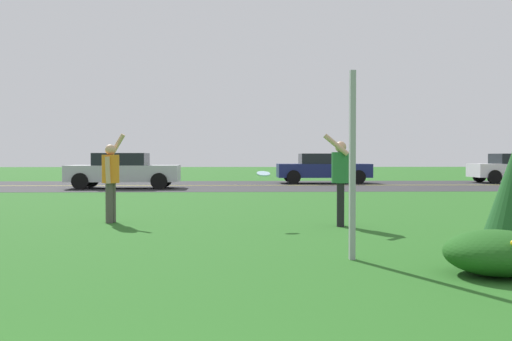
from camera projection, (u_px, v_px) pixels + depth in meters
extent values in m
plane|color=#26601E|center=(181.00, 212.00, 14.25)|extent=(120.00, 120.00, 0.00)
cube|color=#2D2D30|center=(206.00, 186.00, 27.07)|extent=(120.00, 9.87, 0.01)
cube|color=yellow|center=(206.00, 185.00, 27.07)|extent=(120.00, 0.16, 0.00)
ellipsoid|color=#1E5619|center=(497.00, 253.00, 6.67)|extent=(1.17, 1.15, 0.50)
sphere|color=yellow|center=(491.00, 238.00, 7.01)|extent=(0.07, 0.07, 0.07)
sphere|color=yellow|center=(497.00, 247.00, 6.87)|extent=(0.07, 0.07, 0.07)
cube|color=#93969B|center=(352.00, 165.00, 7.68)|extent=(0.07, 0.10, 2.41)
cylinder|color=orange|center=(111.00, 169.00, 11.95)|extent=(0.34, 0.34, 0.56)
sphere|color=tan|center=(110.00, 150.00, 11.94)|extent=(0.21, 0.21, 0.21)
cylinder|color=#4C4742|center=(112.00, 202.00, 12.05)|extent=(0.14, 0.14, 0.79)
cylinder|color=#4C4742|center=(109.00, 203.00, 11.88)|extent=(0.14, 0.14, 0.79)
cylinder|color=tan|center=(117.00, 146.00, 12.13)|extent=(0.36, 0.15, 0.49)
cylinder|color=tan|center=(108.00, 170.00, 11.75)|extent=(0.12, 0.11, 0.53)
cylinder|color=#287038|center=(341.00, 168.00, 11.33)|extent=(0.34, 0.34, 0.58)
sphere|color=tan|center=(341.00, 147.00, 11.32)|extent=(0.21, 0.21, 0.21)
cylinder|color=black|center=(341.00, 205.00, 11.27)|extent=(0.14, 0.14, 0.82)
cylinder|color=black|center=(340.00, 204.00, 11.43)|extent=(0.14, 0.14, 0.82)
cylinder|color=tan|center=(336.00, 145.00, 11.14)|extent=(0.48, 0.17, 0.42)
cylinder|color=tan|center=(340.00, 168.00, 11.53)|extent=(0.12, 0.11, 0.55)
cylinder|color=#ADD6E5|center=(263.00, 174.00, 11.24)|extent=(0.26, 0.25, 0.10)
torus|color=#ADD6E5|center=(263.00, 174.00, 11.24)|extent=(0.26, 0.25, 0.10)
cube|color=#B7BABF|center=(124.00, 173.00, 24.72)|extent=(4.50, 1.82, 0.66)
cube|color=black|center=(121.00, 159.00, 24.70)|extent=(2.10, 1.64, 0.52)
cylinder|color=black|center=(164.00, 179.00, 25.67)|extent=(0.66, 0.22, 0.66)
cylinder|color=black|center=(159.00, 181.00, 23.89)|extent=(0.66, 0.22, 0.66)
cylinder|color=black|center=(91.00, 180.00, 25.56)|extent=(0.66, 0.22, 0.66)
cylinder|color=black|center=(80.00, 181.00, 23.78)|extent=(0.66, 0.22, 0.66)
cube|color=navy|center=(323.00, 171.00, 29.48)|extent=(4.50, 1.82, 0.66)
cube|color=black|center=(321.00, 159.00, 29.46)|extent=(2.10, 1.64, 0.52)
cylinder|color=black|center=(351.00, 176.00, 30.43)|extent=(0.66, 0.22, 0.66)
cylinder|color=black|center=(359.00, 177.00, 28.65)|extent=(0.66, 0.22, 0.66)
cylinder|color=black|center=(290.00, 176.00, 30.32)|extent=(0.66, 0.22, 0.66)
cylinder|color=black|center=(294.00, 177.00, 28.54)|extent=(0.66, 0.22, 0.66)
cylinder|color=black|center=(479.00, 176.00, 30.67)|extent=(0.66, 0.22, 0.66)
cylinder|color=black|center=(495.00, 177.00, 28.89)|extent=(0.66, 0.22, 0.66)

